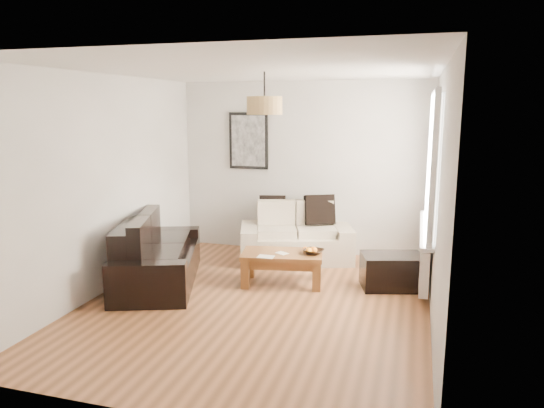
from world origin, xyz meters
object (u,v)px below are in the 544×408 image
(coffee_table, at_px, (282,268))
(ottoman, at_px, (392,271))
(loveseat_cream, at_px, (296,233))
(sofa_leather, at_px, (158,252))

(coffee_table, xyz_separation_m, ottoman, (1.35, 0.24, 0.01))
(loveseat_cream, relative_size, sofa_leather, 0.87)
(loveseat_cream, bearing_deg, coffee_table, -103.94)
(loveseat_cream, relative_size, ottoman, 2.16)
(sofa_leather, relative_size, ottoman, 2.49)
(sofa_leather, height_order, ottoman, sofa_leather)
(coffee_table, bearing_deg, loveseat_cream, 94.15)
(coffee_table, bearing_deg, sofa_leather, -165.67)
(loveseat_cream, height_order, ottoman, loveseat_cream)
(sofa_leather, xyz_separation_m, ottoman, (2.88, 0.63, -0.19))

